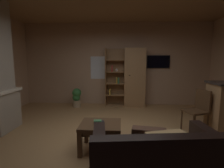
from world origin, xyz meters
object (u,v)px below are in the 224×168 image
object	(u,v)px
coffee_table	(101,129)
table_book_0	(101,122)
leather_couch	(159,167)
bookshelf_cabinet	(132,78)
potted_floor_plant	(77,97)
table_book_1	(98,121)
wall_mounted_tv	(158,62)
dining_chair	(198,108)

from	to	relation	value
coffee_table	table_book_0	distance (m)	0.11
leather_couch	table_book_0	world-z (taller)	leather_couch
bookshelf_cabinet	table_book_0	distance (m)	3.03
bookshelf_cabinet	potted_floor_plant	xyz separation A→B (m)	(-1.84, -0.24, -0.63)
table_book_1	bookshelf_cabinet	bearing A→B (deg)	75.67
wall_mounted_tv	bookshelf_cabinet	bearing A→B (deg)	-166.85
table_book_0	wall_mounted_tv	world-z (taller)	wall_mounted_tv
wall_mounted_tv	dining_chair	bearing A→B (deg)	-79.81
bookshelf_cabinet	leather_couch	world-z (taller)	bookshelf_cabinet
table_book_0	potted_floor_plant	size ratio (longest dim) A/B	0.18
bookshelf_cabinet	table_book_1	xyz separation A→B (m)	(-0.75, -2.94, -0.45)
leather_couch	potted_floor_plant	bearing A→B (deg)	118.44
dining_chair	wall_mounted_tv	xyz separation A→B (m)	(-0.41, 2.27, 0.98)
bookshelf_cabinet	leather_couch	distance (m)	3.89
bookshelf_cabinet	dining_chair	world-z (taller)	bookshelf_cabinet
table_book_1	dining_chair	bearing A→B (deg)	23.16
dining_chair	wall_mounted_tv	bearing A→B (deg)	100.19
wall_mounted_tv	table_book_0	bearing A→B (deg)	-117.21
table_book_0	potted_floor_plant	distance (m)	2.90
table_book_0	bookshelf_cabinet	bearing A→B (deg)	76.44
bookshelf_cabinet	coffee_table	size ratio (longest dim) A/B	2.83
leather_couch	coffee_table	distance (m)	1.20
coffee_table	dining_chair	bearing A→B (deg)	23.79
table_book_1	coffee_table	bearing A→B (deg)	-4.72
bookshelf_cabinet	table_book_1	distance (m)	3.07
leather_couch	dining_chair	world-z (taller)	dining_chair
table_book_0	table_book_1	xyz separation A→B (m)	(-0.05, -0.03, 0.03)
table_book_0	dining_chair	size ratio (longest dim) A/B	0.12
table_book_1	dining_chair	xyz separation A→B (m)	(2.06, 0.88, 0.02)
coffee_table	table_book_0	xyz separation A→B (m)	(-0.00, 0.04, 0.11)
dining_chair	table_book_1	bearing A→B (deg)	-156.84
bookshelf_cabinet	potted_floor_plant	size ratio (longest dim) A/B	3.09
bookshelf_cabinet	table_book_1	world-z (taller)	bookshelf_cabinet
bookshelf_cabinet	coffee_table	bearing A→B (deg)	-103.36
leather_couch	coffee_table	world-z (taller)	leather_couch
table_book_1	wall_mounted_tv	world-z (taller)	wall_mounted_tv
potted_floor_plant	wall_mounted_tv	world-z (taller)	wall_mounted_tv
table_book_1	potted_floor_plant	xyz separation A→B (m)	(-1.09, 2.70, -0.18)
dining_chair	leather_couch	bearing A→B (deg)	-124.12
table_book_1	wall_mounted_tv	bearing A→B (deg)	62.33
bookshelf_cabinet	wall_mounted_tv	bearing A→B (deg)	13.15
leather_couch	table_book_0	bearing A→B (deg)	130.77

